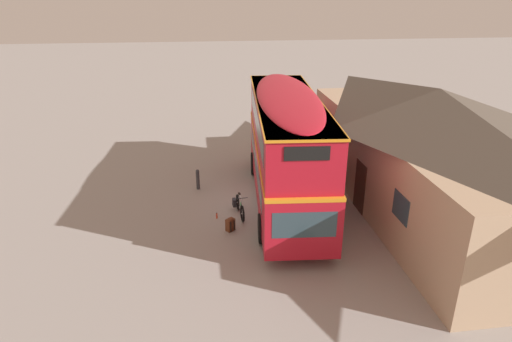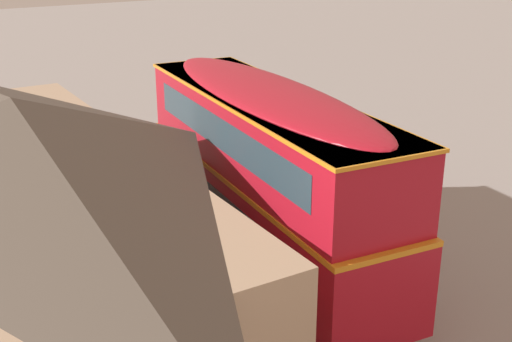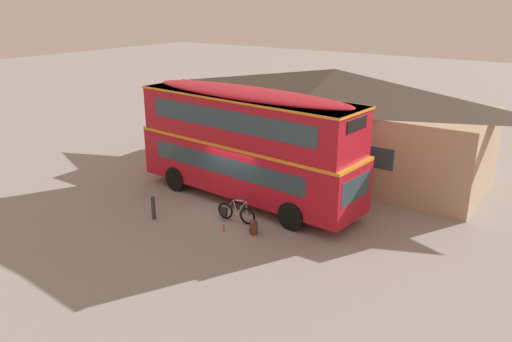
% 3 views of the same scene
% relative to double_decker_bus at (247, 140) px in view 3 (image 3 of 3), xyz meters
% --- Properties ---
extents(ground_plane, '(120.00, 120.00, 0.00)m').
position_rel_double_decker_bus_xyz_m(ground_plane, '(0.11, -0.97, -2.64)').
color(ground_plane, gray).
extents(double_decker_bus, '(10.42, 3.16, 4.79)m').
position_rel_double_decker_bus_xyz_m(double_decker_bus, '(0.00, 0.00, 0.00)').
color(double_decker_bus, black).
rests_on(double_decker_bus, ground).
extents(touring_bicycle, '(1.68, 0.56, 1.00)m').
position_rel_double_decker_bus_xyz_m(touring_bicycle, '(0.92, -2.05, -2.27)').
color(touring_bicycle, black).
rests_on(touring_bicycle, ground).
extents(backpack_on_ground, '(0.38, 0.40, 0.54)m').
position_rel_double_decker_bus_xyz_m(backpack_on_ground, '(2.14, -2.50, -2.37)').
color(backpack_on_ground, '#592D19').
rests_on(backpack_on_ground, ground).
extents(water_bottle_red_squeeze, '(0.07, 0.07, 0.25)m').
position_rel_double_decker_bus_xyz_m(water_bottle_red_squeeze, '(1.13, -2.98, -2.53)').
color(water_bottle_red_squeeze, '#D84C33').
rests_on(water_bottle_red_squeeze, ground).
extents(pub_building, '(15.00, 6.43, 5.02)m').
position_rel_double_decker_bus_xyz_m(pub_building, '(0.98, 5.77, -0.08)').
color(pub_building, tan).
rests_on(pub_building, ground).
extents(kerb_bollard, '(0.16, 0.16, 0.97)m').
position_rel_double_decker_bus_xyz_m(kerb_bollard, '(-1.78, -3.73, -2.15)').
color(kerb_bollard, '#333338').
rests_on(kerb_bollard, ground).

